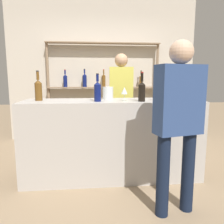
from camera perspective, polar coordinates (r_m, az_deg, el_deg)
ground_plane at (r=2.93m, az=0.00°, el=-16.19°), size 16.00×16.00×0.00m
bar_counter at (r=2.76m, az=0.00°, el=-7.00°), size 2.15×0.63×0.97m
back_wall at (r=4.57m, az=-2.32°, el=10.84°), size 3.75×0.12×2.80m
back_shelf at (r=4.39m, az=-2.33°, el=9.21°), size 2.22×0.18×1.92m
counter_bottle_0 at (r=2.54m, az=7.78°, el=5.54°), size 0.08×0.08×0.34m
counter_bottle_1 at (r=2.63m, az=12.77°, el=5.35°), size 0.08×0.08×0.31m
counter_bottle_2 at (r=2.53m, az=-3.79°, el=5.55°), size 0.08×0.08×0.32m
counter_bottle_3 at (r=2.73m, az=14.37°, el=5.72°), size 0.09×0.09×0.34m
counter_bottle_4 at (r=2.76m, az=-18.67°, el=5.61°), size 0.08×0.08×0.36m
counter_bottle_5 at (r=2.92m, az=13.44°, el=5.79°), size 0.08×0.08×0.33m
wine_glass at (r=2.57m, az=3.25°, el=5.49°), size 0.08×0.08×0.16m
ice_bucket at (r=3.00m, az=16.59°, el=5.33°), size 0.23×0.23×0.20m
cork_jar at (r=2.78m, az=-1.09°, el=4.97°), size 0.13×0.13×0.16m
server_behind_counter at (r=3.63m, az=2.38°, el=4.66°), size 0.40×0.21×1.63m
customer_right at (r=1.99m, az=16.95°, el=-0.94°), size 0.44×0.27×1.56m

